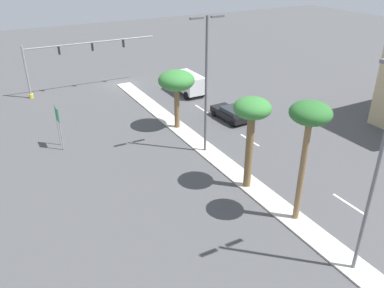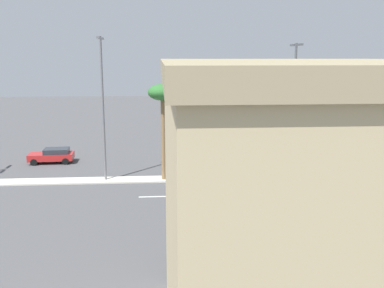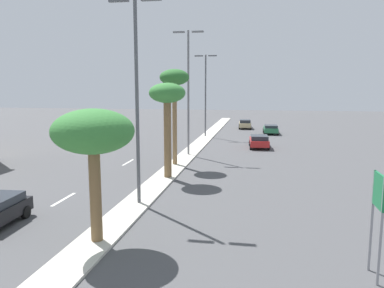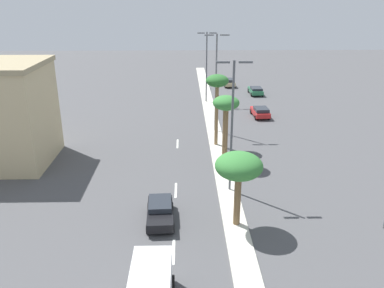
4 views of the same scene
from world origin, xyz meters
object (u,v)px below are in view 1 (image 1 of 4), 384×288
(sedan_black_right, at_px, (231,113))
(traffic_signal_gantry, at_px, (64,60))
(palm_tree_far, at_px, (310,120))
(street_lamp_trailing, at_px, (206,78))
(directional_road_sign, at_px, (58,120))
(palm_tree_center, at_px, (252,115))
(box_truck, at_px, (187,82))
(street_lamp_front, at_px, (380,159))
(palm_tree_trailing, at_px, (176,82))

(sedan_black_right, bearing_deg, traffic_signal_gantry, -52.98)
(palm_tree_far, bearing_deg, sedan_black_right, -109.16)
(street_lamp_trailing, distance_m, sedan_black_right, 9.56)
(directional_road_sign, xyz_separation_m, palm_tree_center, (-10.62, 13.13, 3.11))
(directional_road_sign, relative_size, box_truck, 0.61)
(traffic_signal_gantry, bearing_deg, sedan_black_right, 127.02)
(street_lamp_front, height_order, sedan_black_right, street_lamp_front)
(street_lamp_front, height_order, box_truck, street_lamp_front)
(palm_tree_far, distance_m, street_lamp_trailing, 11.07)
(palm_tree_center, xyz_separation_m, street_lamp_trailing, (-0.16, -6.38, 0.86))
(palm_tree_far, bearing_deg, traffic_signal_gantry, -77.55)
(palm_tree_trailing, xyz_separation_m, sedan_black_right, (-5.75, 0.81, -3.99))
(directional_road_sign, distance_m, palm_tree_center, 17.18)
(street_lamp_trailing, distance_m, street_lamp_front, 15.97)
(sedan_black_right, bearing_deg, street_lamp_front, 74.48)
(traffic_signal_gantry, distance_m, directional_road_sign, 15.45)
(directional_road_sign, bearing_deg, box_truck, -155.29)
(palm_tree_trailing, xyz_separation_m, street_lamp_trailing, (0.10, 5.58, 1.89))
(sedan_black_right, relative_size, box_truck, 0.75)
(traffic_signal_gantry, distance_m, street_lamp_trailing, 22.84)
(palm_tree_center, xyz_separation_m, box_truck, (-6.01, -20.79, -4.43))
(palm_tree_far, bearing_deg, directional_road_sign, -57.98)
(palm_tree_trailing, relative_size, palm_tree_center, 0.83)
(directional_road_sign, bearing_deg, traffic_signal_gantry, -104.75)
(directional_road_sign, bearing_deg, palm_tree_far, 122.02)
(street_lamp_trailing, bearing_deg, palm_tree_far, 91.82)
(sedan_black_right, bearing_deg, box_truck, -89.99)
(directional_road_sign, relative_size, palm_tree_far, 0.47)
(street_lamp_trailing, height_order, street_lamp_front, street_lamp_front)
(sedan_black_right, bearing_deg, palm_tree_trailing, -8.06)
(traffic_signal_gantry, height_order, sedan_black_right, traffic_signal_gantry)
(traffic_signal_gantry, relative_size, street_lamp_trailing, 1.43)
(palm_tree_center, distance_m, palm_tree_far, 4.87)
(palm_tree_far, xyz_separation_m, street_lamp_trailing, (0.35, -11.06, -0.39))
(sedan_black_right, height_order, box_truck, box_truck)
(traffic_signal_gantry, bearing_deg, palm_tree_far, 102.45)
(palm_tree_far, relative_size, street_lamp_front, 0.68)
(street_lamp_trailing, xyz_separation_m, sedan_black_right, (-5.85, -4.77, -5.87))
(palm_tree_center, distance_m, sedan_black_right, 13.62)
(palm_tree_center, relative_size, street_lamp_front, 0.58)
(palm_tree_center, distance_m, street_lamp_trailing, 6.44)
(box_truck, bearing_deg, street_lamp_trailing, 67.91)
(palm_tree_trailing, relative_size, palm_tree_far, 0.71)
(street_lamp_trailing, bearing_deg, street_lamp_front, 90.33)
(palm_tree_center, relative_size, palm_tree_far, 0.85)
(palm_tree_center, relative_size, street_lamp_trailing, 0.61)
(palm_tree_trailing, bearing_deg, traffic_signal_gantry, -66.54)
(traffic_signal_gantry, relative_size, box_truck, 2.63)
(palm_tree_center, distance_m, box_truck, 22.09)
(traffic_signal_gantry, distance_m, street_lamp_front, 38.35)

